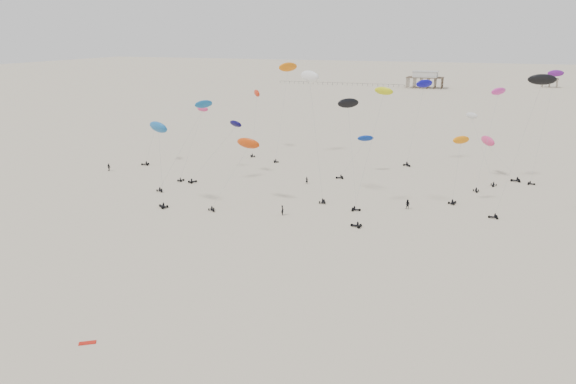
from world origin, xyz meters
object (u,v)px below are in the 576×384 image
at_px(rig_4, 245,150).
at_px(spectator_0, 282,215).
at_px(rig_9, 350,132).
at_px(pavilion_small, 550,81).
at_px(rig_0, 494,109).
at_px(pavilion_main, 425,81).

distance_m(rig_4, spectator_0, 15.44).
xyz_separation_m(rig_9, spectator_0, (-10.59, -6.66, -14.93)).
bearing_deg(rig_4, pavilion_small, -153.63).
relative_size(pavilion_small, rig_0, 0.40).
bearing_deg(pavilion_main, spectator_0, -88.67).
bearing_deg(pavilion_main, rig_0, -79.35).
bearing_deg(rig_4, rig_0, 167.61).
xyz_separation_m(rig_0, rig_9, (-24.01, -31.72, -1.21)).
xyz_separation_m(rig_4, spectator_0, (9.92, -5.62, -10.41)).
bearing_deg(pavilion_small, rig_0, -96.85).
relative_size(rig_0, spectator_0, 10.14).
distance_m(rig_0, spectator_0, 54.14).
relative_size(pavilion_main, spectator_0, 9.57).
bearing_deg(rig_4, rig_9, 134.16).
bearing_deg(pavilion_small, spectator_0, -102.72).
relative_size(pavilion_small, spectator_0, 4.10).
distance_m(pavilion_main, spectator_0, 253.95).
relative_size(pavilion_main, rig_9, 0.95).
xyz_separation_m(pavilion_small, rig_9, (-53.50, -277.18, 11.44)).
relative_size(rig_0, rig_9, 1.01).
xyz_separation_m(pavilion_small, spectator_0, (-64.09, -283.84, -3.49)).
bearing_deg(pavilion_small, rig_4, -104.90).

